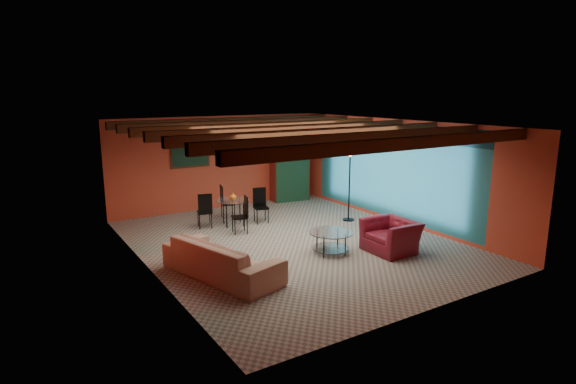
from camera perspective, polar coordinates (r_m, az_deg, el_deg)
room at (r=10.39m, az=0.26°, el=6.45°), size 6.52×8.01×2.71m
sofa at (r=8.87m, az=-8.03°, el=-8.00°), size 1.62×2.62×0.71m
armchair at (r=10.36m, az=12.41°, el=-5.24°), size 0.96×1.09×0.69m
coffee_table at (r=10.09m, az=5.25°, el=-6.10°), size 1.19×1.19×0.48m
dining_table at (r=12.14m, az=-6.67°, el=-1.91°), size 2.14×2.14×0.92m
armoire at (r=14.75m, az=0.00°, el=2.61°), size 1.14×0.67×1.89m
floor_lamp at (r=12.50m, az=7.48°, el=0.84°), size 0.40×0.40×1.93m
ceiling_fan at (r=10.30m, az=0.60°, el=6.39°), size 1.50×1.50×0.44m
painting at (r=13.52m, az=-11.83°, el=4.50°), size 1.05×0.03×0.65m
potted_plant at (r=14.60m, az=0.00°, el=7.14°), size 0.41×0.36×0.45m
vase at (r=12.02m, az=-6.74°, el=0.66°), size 0.22×0.22×0.19m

